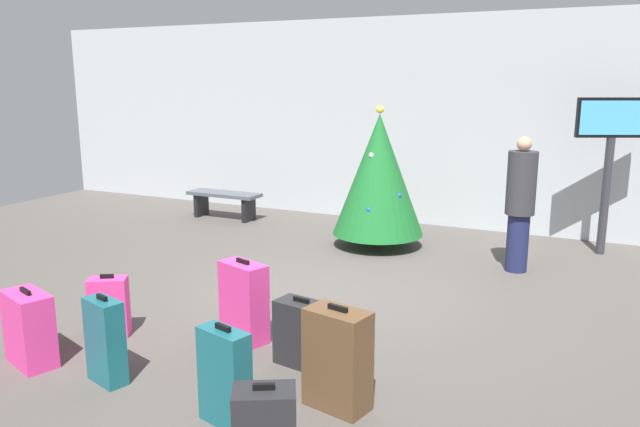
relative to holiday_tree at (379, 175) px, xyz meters
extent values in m
plane|color=#514C47|center=(0.19, -2.27, -1.09)|extent=(16.00, 16.00, 0.00)
cube|color=#B7BCC1|center=(0.19, 1.84, 0.66)|extent=(16.00, 0.20, 3.51)
cylinder|color=#4C3319|center=(0.00, 0.00, -0.99)|extent=(0.12, 0.12, 0.20)
cone|color=#196628|center=(0.00, 0.00, 0.00)|extent=(1.35, 1.35, 1.79)
sphere|color=#F2D84C|center=(0.00, 0.00, 0.95)|extent=(0.12, 0.12, 0.12)
sphere|color=blue|center=(0.38, -0.17, -0.26)|extent=(0.08, 0.08, 0.08)
sphere|color=red|center=(-0.06, 0.15, 0.43)|extent=(0.08, 0.08, 0.08)
sphere|color=silver|center=(-0.04, -0.21, 0.31)|extent=(0.08, 0.08, 0.08)
sphere|color=blue|center=(0.04, -0.48, -0.44)|extent=(0.08, 0.08, 0.08)
cylinder|color=#333338|center=(3.05, 1.01, -0.25)|extent=(0.12, 0.12, 1.68)
cube|color=black|center=(3.05, 1.01, 0.86)|extent=(0.95, 0.50, 0.55)
cube|color=#4CB2F2|center=(3.05, 0.97, 0.86)|extent=(0.83, 0.40, 0.47)
cube|color=#4C5159|center=(-3.17, 0.61, -0.64)|extent=(1.37, 0.44, 0.06)
cube|color=black|center=(-3.68, 0.61, -0.88)|extent=(0.08, 0.35, 0.42)
cube|color=black|center=(-2.66, 0.61, -0.88)|extent=(0.08, 0.35, 0.42)
cylinder|color=#1E234C|center=(2.08, -0.36, -0.71)|extent=(0.28, 0.28, 0.76)
cylinder|color=#333338|center=(2.08, -0.36, 0.08)|extent=(0.49, 0.49, 0.82)
sphere|color=tan|center=(2.08, -0.36, 0.58)|extent=(0.19, 0.19, 0.19)
cube|color=#232326|center=(0.79, -4.02, -0.80)|extent=(0.49, 0.33, 0.58)
cube|color=black|center=(0.79, -4.02, -0.49)|extent=(0.16, 0.06, 0.04)
cube|color=#E5388C|center=(0.05, -3.79, -0.71)|extent=(0.54, 0.39, 0.77)
cube|color=black|center=(0.05, -3.79, -0.30)|extent=(0.17, 0.08, 0.04)
cube|color=black|center=(1.32, -5.55, -0.46)|extent=(0.13, 0.09, 0.04)
cube|color=#E5388C|center=(-1.20, -4.27, -0.80)|extent=(0.42, 0.36, 0.59)
cube|color=black|center=(-1.20, -4.27, -0.49)|extent=(0.12, 0.09, 0.04)
cube|color=#19606B|center=(-0.52, -5.01, -0.73)|extent=(0.40, 0.28, 0.72)
cube|color=black|center=(-0.52, -5.01, -0.35)|extent=(0.13, 0.07, 0.04)
cube|color=#19606B|center=(0.73, -5.12, -0.73)|extent=(0.44, 0.28, 0.73)
cube|color=black|center=(0.73, -5.12, -0.35)|extent=(0.15, 0.07, 0.04)
cube|color=#E5388C|center=(-1.37, -5.05, -0.77)|extent=(0.58, 0.43, 0.66)
cube|color=black|center=(-1.37, -5.05, -0.42)|extent=(0.18, 0.09, 0.04)
cube|color=brown|center=(1.37, -4.56, -0.70)|extent=(0.53, 0.37, 0.78)
cube|color=black|center=(1.37, -4.56, -0.29)|extent=(0.17, 0.07, 0.04)
camera|label=1|loc=(3.14, -8.54, 1.38)|focal=34.82mm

